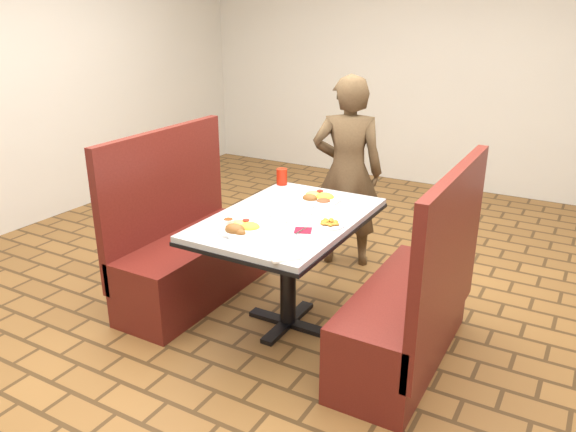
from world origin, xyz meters
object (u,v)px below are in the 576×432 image
at_px(near_dinner_plate, 241,226).
at_px(far_dinner_plate, 318,196).
at_px(booth_bench_right, 411,311).
at_px(red_tumbler, 282,177).
at_px(booth_bench_left, 188,253).
at_px(dining_table, 288,231).
at_px(diner_person, 347,172).
at_px(plantain_plate, 329,224).

distance_m(near_dinner_plate, far_dinner_plate, 0.71).
bearing_deg(booth_bench_right, far_dinner_plate, 155.28).
xyz_separation_m(booth_bench_right, red_tumbler, (-1.15, 0.54, 0.48)).
xyz_separation_m(booth_bench_right, far_dinner_plate, (-0.77, 0.36, 0.45)).
bearing_deg(red_tumbler, far_dinner_plate, -25.29).
distance_m(booth_bench_left, far_dinner_plate, 1.00).
relative_size(dining_table, booth_bench_right, 1.01).
bearing_deg(dining_table, booth_bench_left, 180.00).
bearing_deg(dining_table, booth_bench_right, 0.00).
bearing_deg(red_tumbler, diner_person, 63.73).
xyz_separation_m(dining_table, far_dinner_plate, (0.02, 0.36, 0.12)).
bearing_deg(near_dinner_plate, dining_table, 71.84).
distance_m(far_dinner_plate, red_tumbler, 0.42).
distance_m(booth_bench_right, red_tumbler, 1.36).
xyz_separation_m(near_dinner_plate, red_tumbler, (-0.24, 0.87, 0.03)).
distance_m(booth_bench_right, far_dinner_plate, 0.96).
xyz_separation_m(plantain_plate, red_tumbler, (-0.64, 0.56, 0.05)).
distance_m(booth_bench_left, booth_bench_right, 1.60).
relative_size(diner_person, red_tumbler, 13.02).
relative_size(booth_bench_right, plantain_plate, 6.56).
relative_size(diner_person, near_dinner_plate, 5.44).
bearing_deg(plantain_plate, booth_bench_right, 2.47).
bearing_deg(plantain_plate, dining_table, 175.46).
bearing_deg(booth_bench_left, red_tumbler, 50.45).
bearing_deg(booth_bench_right, dining_table, 180.00).
relative_size(booth_bench_right, far_dinner_plate, 4.07).
bearing_deg(booth_bench_left, plantain_plate, -1.18).
relative_size(booth_bench_left, far_dinner_plate, 4.07).
xyz_separation_m(booth_bench_right, diner_person, (-0.89, 1.08, 0.41)).
xyz_separation_m(booth_bench_left, red_tumbler, (0.44, 0.54, 0.48)).
height_order(diner_person, red_tumbler, diner_person).
bearing_deg(near_dinner_plate, plantain_plate, 38.85).
bearing_deg(dining_table, diner_person, 94.75).
xyz_separation_m(booth_bench_right, near_dinner_plate, (-0.91, -0.34, 0.45)).
bearing_deg(booth_bench_left, diner_person, 56.61).
bearing_deg(near_dinner_plate, booth_bench_left, 153.78).
relative_size(booth_bench_left, booth_bench_right, 1.00).
height_order(dining_table, far_dinner_plate, far_dinner_plate).
relative_size(near_dinner_plate, red_tumbler, 2.40).
bearing_deg(booth_bench_left, near_dinner_plate, -26.22).
xyz_separation_m(dining_table, diner_person, (-0.09, 1.08, 0.09)).
bearing_deg(near_dinner_plate, red_tumbler, 105.64).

